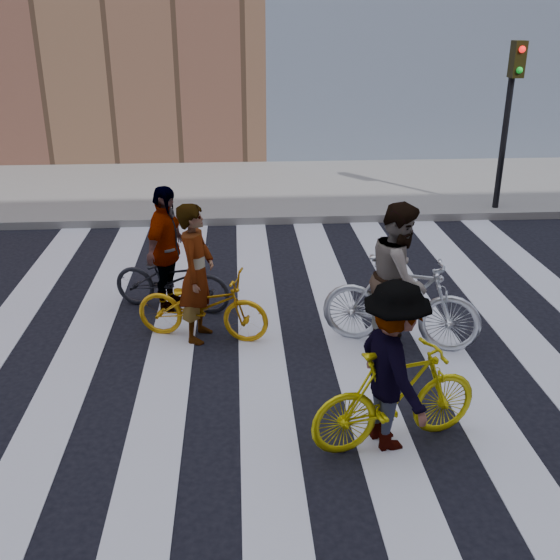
{
  "coord_description": "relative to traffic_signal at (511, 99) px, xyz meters",
  "views": [
    {
      "loc": [
        -0.79,
        -7.05,
        3.83
      ],
      "look_at": [
        -0.3,
        0.3,
        0.79
      ],
      "focal_mm": 42.0,
      "sensor_mm": 36.0,
      "label": 1
    }
  ],
  "objects": [
    {
      "name": "zebra_crosswalk",
      "position": [
        -4.4,
        -5.32,
        -2.27
      ],
      "size": [
        8.25,
        10.0,
        0.01
      ],
      "color": "silver",
      "rests_on": "ground"
    },
    {
      "name": "bike_dark_rear",
      "position": [
        -6.11,
        -4.04,
        -1.84
      ],
      "size": [
        1.76,
        1.07,
        0.88
      ],
      "primitive_type": "imported",
      "rotation": [
        0.0,
        0.0,
        1.26
      ],
      "color": "black",
      "rests_on": "ground"
    },
    {
      "name": "rider_right",
      "position": [
        -3.82,
        -7.25,
        -1.45
      ],
      "size": [
        0.87,
        1.19,
        1.66
      ],
      "primitive_type": "imported",
      "rotation": [
        0.0,
        0.0,
        1.82
      ],
      "color": "slate",
      "rests_on": "ground"
    },
    {
      "name": "rider_mid",
      "position": [
        -3.31,
        -5.31,
        -1.37
      ],
      "size": [
        0.95,
        1.07,
        1.82
      ],
      "primitive_type": "imported",
      "rotation": [
        0.0,
        0.0,
        1.21
      ],
      "color": "slate",
      "rests_on": "ground"
    },
    {
      "name": "bike_yellow_right",
      "position": [
        -3.77,
        -7.25,
        -1.77
      ],
      "size": [
        1.75,
        0.88,
        1.01
      ],
      "primitive_type": "imported",
      "rotation": [
        0.0,
        0.0,
        1.82
      ],
      "color": "#CFC20B",
      "rests_on": "ground"
    },
    {
      "name": "sidewalk_far",
      "position": [
        -4.4,
        2.18,
        -2.2
      ],
      "size": [
        100.0,
        5.0,
        0.15
      ],
      "primitive_type": "cube",
      "color": "gray",
      "rests_on": "ground"
    },
    {
      "name": "traffic_signal",
      "position": [
        0.0,
        0.0,
        0.0
      ],
      "size": [
        0.22,
        0.42,
        3.33
      ],
      "color": "black",
      "rests_on": "ground"
    },
    {
      "name": "bike_silver_mid",
      "position": [
        -3.26,
        -5.31,
        -1.7
      ],
      "size": [
        1.98,
        1.17,
        1.15
      ],
      "primitive_type": "imported",
      "rotation": [
        0.0,
        0.0,
        1.21
      ],
      "color": "silver",
      "rests_on": "ground"
    },
    {
      "name": "rider_rear",
      "position": [
        -6.16,
        -4.04,
        -1.41
      ],
      "size": [
        0.72,
        1.1,
        1.73
      ],
      "primitive_type": "imported",
      "rotation": [
        0.0,
        0.0,
        1.26
      ],
      "color": "slate",
      "rests_on": "ground"
    },
    {
      "name": "rider_left",
      "position": [
        -5.71,
        -4.94,
        -1.4
      ],
      "size": [
        0.56,
        0.72,
        1.75
      ],
      "primitive_type": "imported",
      "rotation": [
        0.0,
        0.0,
        1.32
      ],
      "color": "slate",
      "rests_on": "ground"
    },
    {
      "name": "bike_yellow_left",
      "position": [
        -5.66,
        -4.94,
        -1.84
      ],
      "size": [
        1.77,
        0.98,
        0.88
      ],
      "primitive_type": "imported",
      "rotation": [
        0.0,
        0.0,
        1.32
      ],
      "color": "orange",
      "rests_on": "ground"
    },
    {
      "name": "ground",
      "position": [
        -4.4,
        -5.32,
        -2.28
      ],
      "size": [
        100.0,
        100.0,
        0.0
      ],
      "primitive_type": "plane",
      "color": "black",
      "rests_on": "ground"
    }
  ]
}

